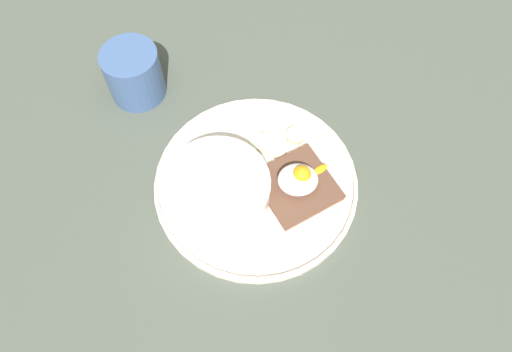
{
  "coord_description": "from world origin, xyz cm",
  "views": [
    {
      "loc": [
        -0.89,
        -33.73,
        69.07
      ],
      "look_at": [
        0.0,
        0.0,
        5.0
      ],
      "focal_mm": 35.0,
      "sensor_mm": 36.0,
      "label": 1
    }
  ],
  "objects_px": {
    "banana_slice_back": "(277,149)",
    "coffee_mug": "(134,73)",
    "oatmeal_bowl": "(217,190)",
    "toast_slice": "(297,186)",
    "banana_slice_right": "(271,126)",
    "poached_egg": "(299,179)",
    "banana_slice_left": "(260,142)",
    "banana_slice_front": "(296,136)"
  },
  "relations": [
    {
      "from": "banana_slice_back",
      "to": "coffee_mug",
      "type": "distance_m",
      "value": 0.26
    },
    {
      "from": "oatmeal_bowl",
      "to": "toast_slice",
      "type": "xyz_separation_m",
      "value": [
        0.12,
        0.01,
        -0.02
      ]
    },
    {
      "from": "banana_slice_right",
      "to": "coffee_mug",
      "type": "distance_m",
      "value": 0.23
    },
    {
      "from": "poached_egg",
      "to": "banana_slice_left",
      "type": "height_order",
      "value": "poached_egg"
    },
    {
      "from": "oatmeal_bowl",
      "to": "banana_slice_right",
      "type": "xyz_separation_m",
      "value": [
        0.08,
        0.12,
        -0.02
      ]
    },
    {
      "from": "coffee_mug",
      "to": "banana_slice_back",
      "type": "bearing_deg",
      "value": -29.69
    },
    {
      "from": "banana_slice_back",
      "to": "oatmeal_bowl",
      "type": "bearing_deg",
      "value": -138.66
    },
    {
      "from": "oatmeal_bowl",
      "to": "coffee_mug",
      "type": "height_order",
      "value": "coffee_mug"
    },
    {
      "from": "banana_slice_right",
      "to": "coffee_mug",
      "type": "bearing_deg",
      "value": 158.22
    },
    {
      "from": "banana_slice_front",
      "to": "banana_slice_right",
      "type": "distance_m",
      "value": 0.04
    },
    {
      "from": "banana_slice_front",
      "to": "banana_slice_back",
      "type": "bearing_deg",
      "value": -143.23
    },
    {
      "from": "toast_slice",
      "to": "banana_slice_right",
      "type": "bearing_deg",
      "value": 107.4
    },
    {
      "from": "banana_slice_left",
      "to": "coffee_mug",
      "type": "relative_size",
      "value": 0.49
    },
    {
      "from": "banana_slice_left",
      "to": "coffee_mug",
      "type": "xyz_separation_m",
      "value": [
        -0.2,
        0.12,
        0.03
      ]
    },
    {
      "from": "poached_egg",
      "to": "banana_slice_right",
      "type": "xyz_separation_m",
      "value": [
        -0.03,
        0.11,
        -0.02
      ]
    },
    {
      "from": "toast_slice",
      "to": "banana_slice_front",
      "type": "xyz_separation_m",
      "value": [
        0.0,
        0.09,
        -0.0
      ]
    },
    {
      "from": "banana_slice_left",
      "to": "banana_slice_back",
      "type": "height_order",
      "value": "banana_slice_left"
    },
    {
      "from": "oatmeal_bowl",
      "to": "poached_egg",
      "type": "relative_size",
      "value": 1.92
    },
    {
      "from": "poached_egg",
      "to": "coffee_mug",
      "type": "distance_m",
      "value": 0.32
    },
    {
      "from": "banana_slice_back",
      "to": "coffee_mug",
      "type": "height_order",
      "value": "coffee_mug"
    },
    {
      "from": "coffee_mug",
      "to": "oatmeal_bowl",
      "type": "bearing_deg",
      "value": -56.9
    },
    {
      "from": "oatmeal_bowl",
      "to": "poached_egg",
      "type": "xyz_separation_m",
      "value": [
        0.12,
        0.01,
        0.0
      ]
    },
    {
      "from": "poached_egg",
      "to": "banana_slice_right",
      "type": "height_order",
      "value": "poached_egg"
    },
    {
      "from": "poached_egg",
      "to": "banana_slice_front",
      "type": "relative_size",
      "value": 2.34
    },
    {
      "from": "banana_slice_front",
      "to": "banana_slice_left",
      "type": "xyz_separation_m",
      "value": [
        -0.05,
        -0.01,
        -0.0
      ]
    },
    {
      "from": "banana_slice_front",
      "to": "coffee_mug",
      "type": "relative_size",
      "value": 0.38
    },
    {
      "from": "poached_egg",
      "to": "banana_slice_back",
      "type": "xyz_separation_m",
      "value": [
        -0.03,
        0.06,
        -0.02
      ]
    },
    {
      "from": "toast_slice",
      "to": "coffee_mug",
      "type": "bearing_deg",
      "value": 142.32
    },
    {
      "from": "banana_slice_left",
      "to": "banana_slice_right",
      "type": "xyz_separation_m",
      "value": [
        0.02,
        0.03,
        -0.0
      ]
    },
    {
      "from": "banana_slice_front",
      "to": "banana_slice_left",
      "type": "distance_m",
      "value": 0.06
    },
    {
      "from": "oatmeal_bowl",
      "to": "coffee_mug",
      "type": "xyz_separation_m",
      "value": [
        -0.13,
        0.21,
        0.01
      ]
    },
    {
      "from": "banana_slice_back",
      "to": "coffee_mug",
      "type": "relative_size",
      "value": 0.43
    },
    {
      "from": "poached_egg",
      "to": "coffee_mug",
      "type": "xyz_separation_m",
      "value": [
        -0.25,
        0.19,
        0.01
      ]
    },
    {
      "from": "banana_slice_back",
      "to": "banana_slice_right",
      "type": "xyz_separation_m",
      "value": [
        -0.01,
        0.04,
        0.0
      ]
    },
    {
      "from": "banana_slice_left",
      "to": "banana_slice_right",
      "type": "distance_m",
      "value": 0.03
    },
    {
      "from": "poached_egg",
      "to": "banana_slice_right",
      "type": "bearing_deg",
      "value": 108.17
    },
    {
      "from": "banana_slice_front",
      "to": "banana_slice_right",
      "type": "relative_size",
      "value": 0.76
    },
    {
      "from": "oatmeal_bowl",
      "to": "banana_slice_right",
      "type": "distance_m",
      "value": 0.15
    },
    {
      "from": "poached_egg",
      "to": "banana_slice_back",
      "type": "relative_size",
      "value": 2.04
    },
    {
      "from": "banana_slice_left",
      "to": "banana_slice_back",
      "type": "xyz_separation_m",
      "value": [
        0.03,
        -0.01,
        -0.0
      ]
    },
    {
      "from": "toast_slice",
      "to": "banana_slice_left",
      "type": "xyz_separation_m",
      "value": [
        -0.05,
        0.08,
        -0.0
      ]
    },
    {
      "from": "oatmeal_bowl",
      "to": "banana_slice_left",
      "type": "distance_m",
      "value": 0.11
    }
  ]
}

